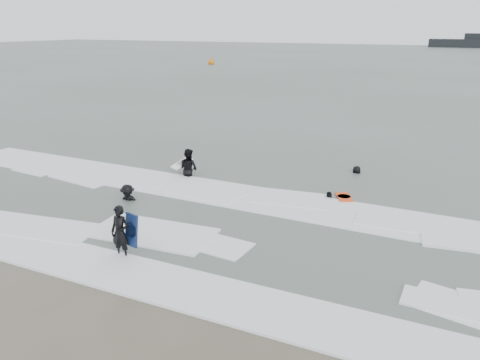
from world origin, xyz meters
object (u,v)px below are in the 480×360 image
at_px(surfer_right_near, 329,200).
at_px(surfer_right_far, 356,174).
at_px(surfer_wading, 189,177).
at_px(surfer_breaker, 128,202).
at_px(surfer_centre, 122,257).
at_px(buoy, 211,62).

xyz_separation_m(surfer_right_near, surfer_right_far, (0.21, 3.76, 0.00)).
distance_m(surfer_wading, surfer_breaker, 3.68).
bearing_deg(surfer_right_near, surfer_centre, 27.13).
xyz_separation_m(surfer_wading, surfer_breaker, (-0.44, -3.66, 0.00)).
relative_size(surfer_centre, surfer_wading, 0.88).
bearing_deg(surfer_right_near, surfer_breaker, -5.69).
relative_size(surfer_wading, surfer_breaker, 1.19).
bearing_deg(surfer_right_near, surfer_wading, -34.21).
bearing_deg(surfer_centre, surfer_right_far, 67.70).
relative_size(surfer_right_near, buoy, 0.89).
distance_m(surfer_right_near, buoy, 64.76).
bearing_deg(surfer_wading, surfer_centre, 117.42).
relative_size(surfer_right_far, buoy, 0.92).
height_order(surfer_centre, surfer_right_near, surfer_centre).
bearing_deg(buoy, surfer_right_far, -54.73).
xyz_separation_m(surfer_centre, surfer_right_far, (4.32, 10.94, 0.00)).
bearing_deg(surfer_breaker, surfer_centre, -63.71).
xyz_separation_m(surfer_centre, surfer_breaker, (-2.71, 3.65, 0.00)).
relative_size(surfer_wading, surfer_right_near, 1.23).
height_order(surfer_right_far, buoy, buoy).
height_order(surfer_breaker, surfer_right_near, surfer_breaker).
bearing_deg(surfer_right_far, surfer_right_near, 66.03).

